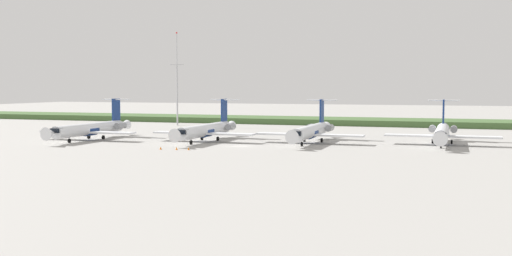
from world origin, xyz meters
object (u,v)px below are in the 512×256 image
(regional_jet_second, at_px, (207,130))
(antenna_mast, at_px, (177,87))
(regional_jet_third, at_px, (311,131))
(safety_cone_mid_marker, at_px, (177,148))
(safety_cone_rear_marker, at_px, (189,149))
(regional_jet_nearest, at_px, (91,128))
(regional_jet_fourth, at_px, (442,132))
(safety_cone_front_marker, at_px, (161,148))

(regional_jet_second, height_order, antenna_mast, antenna_mast)
(regional_jet_third, height_order, safety_cone_mid_marker, regional_jet_third)
(regional_jet_third, height_order, safety_cone_rear_marker, regional_jet_third)
(antenna_mast, distance_m, safety_cone_mid_marker, 71.98)
(safety_cone_rear_marker, bearing_deg, regional_jet_third, 49.29)
(regional_jet_second, distance_m, safety_cone_mid_marker, 18.39)
(regional_jet_nearest, xyz_separation_m, regional_jet_third, (48.34, 8.55, 0.00))
(regional_jet_nearest, xyz_separation_m, regional_jet_fourth, (74.70, 13.31, 0.00))
(regional_jet_third, xyz_separation_m, antenna_mast, (-51.76, 42.01, 9.14))
(safety_cone_mid_marker, bearing_deg, safety_cone_front_marker, -174.33)
(antenna_mast, bearing_deg, regional_jet_third, -39.06)
(regional_jet_nearest, distance_m, regional_jet_third, 49.09)
(regional_jet_second, distance_m, safety_cone_rear_marker, 18.27)
(regional_jet_nearest, bearing_deg, safety_cone_front_marker, -29.24)
(safety_cone_mid_marker, bearing_deg, regional_jet_second, 95.31)
(safety_cone_rear_marker, bearing_deg, regional_jet_nearest, 156.65)
(regional_jet_fourth, height_order, safety_cone_mid_marker, regional_jet_fourth)
(regional_jet_nearest, distance_m, safety_cone_mid_marker, 30.78)
(regional_jet_second, xyz_separation_m, safety_cone_front_marker, (-1.47, -18.49, -2.26))
(regional_jet_nearest, bearing_deg, safety_cone_mid_marker, -25.84)
(regional_jet_second, relative_size, safety_cone_mid_marker, 56.36)
(regional_jet_nearest, relative_size, regional_jet_third, 1.00)
(regional_jet_fourth, bearing_deg, regional_jet_nearest, -169.90)
(regional_jet_third, height_order, safety_cone_front_marker, regional_jet_third)
(regional_jet_second, bearing_deg, safety_cone_mid_marker, -84.69)
(regional_jet_nearest, height_order, safety_cone_rear_marker, regional_jet_nearest)
(safety_cone_rear_marker, bearing_deg, antenna_mast, 117.69)
(regional_jet_second, relative_size, antenna_mast, 1.09)
(antenna_mast, relative_size, safety_cone_rear_marker, 51.55)
(regional_jet_nearest, height_order, antenna_mast, antenna_mast)
(regional_jet_fourth, distance_m, safety_cone_rear_marker, 51.97)
(regional_jet_fourth, distance_m, safety_cone_mid_marker, 54.16)
(regional_jet_nearest, relative_size, safety_cone_front_marker, 56.36)
(regional_jet_fourth, xyz_separation_m, safety_cone_mid_marker, (-47.08, -26.69, -2.26))
(safety_cone_mid_marker, bearing_deg, safety_cone_rear_marker, 11.95)
(regional_jet_nearest, relative_size, safety_cone_rear_marker, 56.36)
(regional_jet_third, xyz_separation_m, safety_cone_mid_marker, (-20.71, -21.93, -2.26))
(regional_jet_nearest, relative_size, safety_cone_mid_marker, 56.36)
(regional_jet_fourth, distance_m, antenna_mast, 87.03)
(safety_cone_front_marker, bearing_deg, antenna_mast, 113.46)
(antenna_mast, bearing_deg, regional_jet_nearest, -86.13)
(regional_jet_second, bearing_deg, regional_jet_fourth, 9.90)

